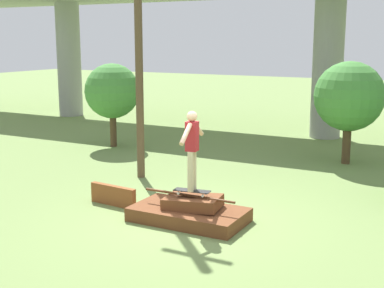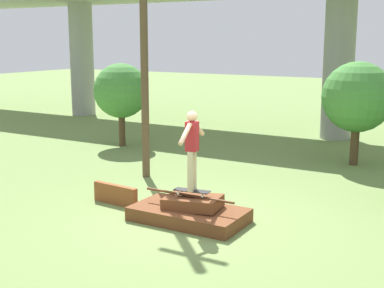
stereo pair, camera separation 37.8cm
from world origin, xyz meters
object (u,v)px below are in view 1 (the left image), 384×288
Objects in this scene: tree_behind_right at (112,91)px; skater at (192,145)px; utility_pole at (138,14)px; tree_mid_back at (349,97)px; skateboard at (192,191)px.

skater is at bearing -42.46° from tree_behind_right.
utility_pole is 6.45m from tree_mid_back.
utility_pole is 4.87m from tree_behind_right.
skateboard is at bearing 90.00° from skater.
tree_mid_back is (1.58, 6.57, 0.40)m from skater.
skater is at bearing -40.79° from utility_pole.
skater is 0.19× the size of utility_pole.
skater is at bearing -103.51° from tree_mid_back.
tree_behind_right is at bearing -171.25° from tree_mid_back.
tree_behind_right is 7.59m from tree_mid_back.
skateboard is 0.93m from skater.
tree_behind_right is (-5.92, 5.42, 1.24)m from skateboard.
skater is at bearing -90.00° from skateboard.
skateboard is at bearing -40.79° from utility_pole.
tree_behind_right reaches higher than skater.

